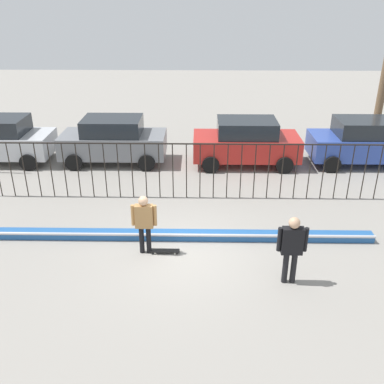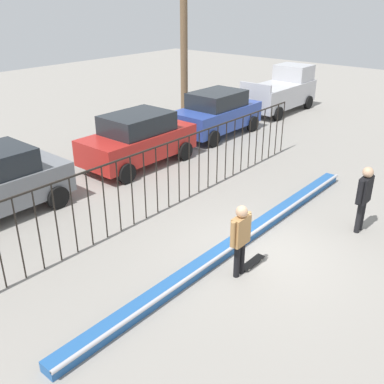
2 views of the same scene
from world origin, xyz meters
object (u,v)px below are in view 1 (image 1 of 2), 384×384
object	(u,v)px
camera_operator	(292,244)
parked_car_gray	(113,140)
skateboarder	(144,219)
skateboard	(165,251)
parked_car_red	(246,142)
parked_car_blue	(364,142)

from	to	relation	value
camera_operator	parked_car_gray	size ratio (longest dim) A/B	0.42
skateboarder	skateboard	distance (m)	1.11
camera_operator	parked_car_red	world-z (taller)	parked_car_red
parked_car_red	parked_car_blue	distance (m)	4.83
skateboarder	camera_operator	distance (m)	3.93
parked_car_gray	parked_car_red	world-z (taller)	same
parked_car_red	parked_car_blue	size ratio (longest dim) A/B	1.00
skateboarder	camera_operator	size ratio (longest dim) A/B	0.95
skateboarder	parked_car_gray	size ratio (longest dim) A/B	0.40
skateboard	parked_car_gray	distance (m)	7.50
skateboard	parked_car_red	size ratio (longest dim) A/B	0.19
skateboard	camera_operator	world-z (taller)	camera_operator
skateboarder	camera_operator	bearing A→B (deg)	-0.08
skateboard	parked_car_blue	xyz separation A→B (m)	(7.67, 6.93, 0.91)
parked_car_blue	camera_operator	bearing A→B (deg)	-121.55
skateboarder	parked_car_red	size ratio (longest dim) A/B	0.40
skateboarder	skateboard	bearing A→B (deg)	17.14
parked_car_gray	parked_car_blue	xyz separation A→B (m)	(10.31, -0.03, 0.00)
parked_car_gray	parked_car_red	distance (m)	5.48
skateboarder	parked_car_blue	bearing A→B (deg)	59.11
camera_operator	skateboarder	bearing A→B (deg)	-13.32
skateboard	parked_car_blue	bearing A→B (deg)	55.53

